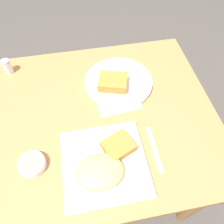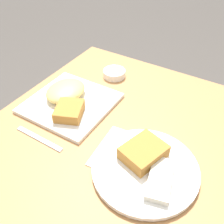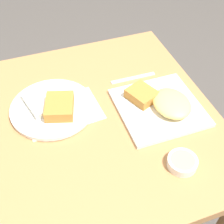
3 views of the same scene
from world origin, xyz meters
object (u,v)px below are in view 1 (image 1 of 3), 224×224
(sauce_ramekin, at_px, (32,164))
(butter_knife, at_px, (155,149))
(salt_shaker, at_px, (8,67))
(plate_square_near, at_px, (105,164))
(plate_oval_far, at_px, (117,81))

(sauce_ramekin, distance_m, butter_knife, 0.43)
(salt_shaker, bearing_deg, sauce_ramekin, -76.71)
(plate_square_near, distance_m, salt_shaker, 0.64)
(plate_oval_far, bearing_deg, salt_shaker, 161.01)
(plate_oval_far, xyz_separation_m, butter_knife, (0.07, -0.34, -0.02))
(plate_square_near, relative_size, sauce_ramekin, 3.13)
(plate_oval_far, bearing_deg, plate_square_near, -107.90)
(salt_shaker, xyz_separation_m, butter_knife, (0.55, -0.50, -0.03))
(plate_oval_far, height_order, sauce_ramekin, plate_oval_far)
(sauce_ramekin, xyz_separation_m, salt_shaker, (-0.12, 0.49, 0.01))
(sauce_ramekin, height_order, salt_shaker, salt_shaker)
(plate_square_near, xyz_separation_m, sauce_ramekin, (-0.24, 0.05, -0.01))
(plate_square_near, height_order, salt_shaker, salt_shaker)
(sauce_ramekin, xyz_separation_m, butter_knife, (0.43, -0.02, -0.01))
(plate_oval_far, relative_size, salt_shaker, 4.43)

